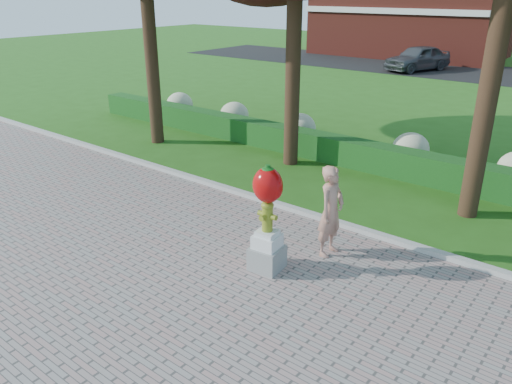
{
  "coord_description": "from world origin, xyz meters",
  "views": [
    {
      "loc": [
        6.27,
        -6.18,
        5.05
      ],
      "look_at": [
        0.59,
        1.0,
        1.29
      ],
      "focal_mm": 35.0,
      "sensor_mm": 36.0,
      "label": 1
    }
  ],
  "objects": [
    {
      "name": "ground",
      "position": [
        0.0,
        0.0,
        0.0
      ],
      "size": [
        100.0,
        100.0,
        0.0
      ],
      "primitive_type": "plane",
      "color": "#265A16",
      "rests_on": "ground"
    },
    {
      "name": "walkway",
      "position": [
        0.0,
        -4.0,
        0.02
      ],
      "size": [
        40.0,
        14.0,
        0.04
      ],
      "primitive_type": "cube",
      "color": "gray",
      "rests_on": "ground"
    },
    {
      "name": "curb",
      "position": [
        0.0,
        3.0,
        0.07
      ],
      "size": [
        40.0,
        0.18,
        0.15
      ],
      "primitive_type": "cube",
      "color": "#ADADA5",
      "rests_on": "ground"
    },
    {
      "name": "lawn_hedge",
      "position": [
        0.0,
        7.0,
        0.4
      ],
      "size": [
        24.0,
        0.7,
        0.8
      ],
      "primitive_type": "cube",
      "color": "#124116",
      "rests_on": "ground"
    },
    {
      "name": "hydrangea_row",
      "position": [
        0.57,
        8.0,
        0.55
      ],
      "size": [
        20.1,
        1.1,
        0.99
      ],
      "color": "#ACB288",
      "rests_on": "ground"
    },
    {
      "name": "building_left",
      "position": [
        -10.0,
        34.0,
        3.5
      ],
      "size": [
        14.0,
        8.0,
        7.0
      ],
      "primitive_type": "cube",
      "color": "maroon",
      "rests_on": "ground"
    },
    {
      "name": "hydrant_sculpture",
      "position": [
        1.26,
        0.49,
        1.16
      ],
      "size": [
        0.63,
        0.63,
        2.11
      ],
      "rotation": [
        0.0,
        0.0,
        0.11
      ],
      "color": "gray",
      "rests_on": "walkway"
    },
    {
      "name": "woman",
      "position": [
        1.88,
        1.75,
        0.97
      ],
      "size": [
        0.45,
        0.68,
        1.87
      ],
      "primitive_type": "imported",
      "rotation": [
        0.0,
        0.0,
        1.57
      ],
      "color": "tan",
      "rests_on": "walkway"
    },
    {
      "name": "parked_car",
      "position": [
        -6.12,
        26.44,
        0.83
      ],
      "size": [
        3.39,
        5.11,
        1.62
      ],
      "primitive_type": "imported",
      "rotation": [
        0.0,
        0.0,
        -0.34
      ],
      "color": "#43474B",
      "rests_on": "street"
    }
  ]
}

